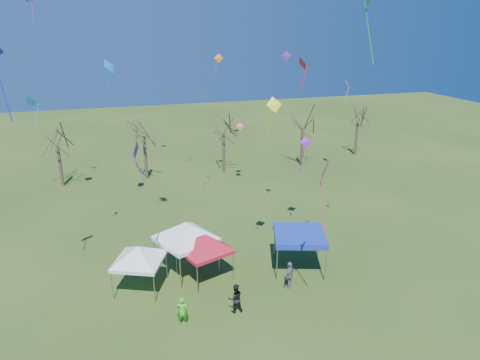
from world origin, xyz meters
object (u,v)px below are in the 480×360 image
object	(u,v)px
tree_2	(143,120)
tree_3	(223,118)
tent_white_mid	(185,226)
tent_red	(204,238)
tree_5	(359,110)
tent_blue	(300,236)
person_grey	(290,275)
tree_4	(304,114)
tree_1	(55,130)
person_dark	(235,298)
person_green	(182,311)
tent_white_west	(138,249)

from	to	relation	value
tree_2	tree_3	world-z (taller)	tree_2
tree_2	tent_white_mid	world-z (taller)	tree_2
tree_3	tent_red	distance (m)	21.39
tree_5	tent_blue	size ratio (longest dim) A/B	1.81
tent_red	person_grey	bearing A→B (deg)	-29.09
tree_4	tree_1	bearing A→B (deg)	178.58
tree_4	tent_red	xyz separation A→B (m)	(-15.88, -20.06, -3.21)
tree_4	tent_white_mid	world-z (taller)	tree_4
tree_3	person_grey	distance (m)	23.40
tree_1	tree_5	distance (m)	34.52
tree_5	person_dark	bearing A→B (deg)	-131.81
person_grey	tree_3	bearing A→B (deg)	-138.60
tree_3	tree_4	world-z (taller)	tree_3
person_green	tent_blue	bearing A→B (deg)	-145.28
tree_2	tent_white_mid	size ratio (longest dim) A/B	1.90
person_dark	tree_5	bearing A→B (deg)	-129.58
tent_white_mid	tree_3	bearing A→B (deg)	68.41
tree_4	person_grey	world-z (taller)	tree_4
tree_1	tree_3	distance (m)	16.81
tree_5	tent_red	bearing A→B (deg)	-137.62
tree_1	tent_white_west	bearing A→B (deg)	-73.45
tree_3	tent_red	xyz separation A→B (m)	(-6.56, -20.10, -3.23)
tent_white_mid	tent_blue	xyz separation A→B (m)	(7.19, -1.80, -0.89)
tent_white_west	tent_red	distance (m)	4.04
tent_red	tent_blue	xyz separation A→B (m)	(6.25, -0.64, -0.48)
tree_3	person_dark	size ratio (longest dim) A/B	4.53
tree_3	tent_red	size ratio (longest dim) A/B	2.10
tent_red	person_green	bearing A→B (deg)	-117.15
tent_blue	person_grey	size ratio (longest dim) A/B	2.31
tent_red	person_dark	world-z (taller)	tent_red
tree_2	person_green	bearing A→B (deg)	-90.71
tent_red	person_grey	distance (m)	5.78
tree_3	tent_red	world-z (taller)	tree_3
tree_5	person_grey	xyz separation A→B (m)	(-19.49, -24.77, -4.84)
tree_2	tent_white_west	xyz separation A→B (m)	(-2.20, -20.59, -3.54)
tent_white_west	person_green	xyz separation A→B (m)	(1.89, -4.03, -1.92)
tent_white_west	tent_white_mid	size ratio (longest dim) A/B	0.84
tree_2	tree_5	world-z (taller)	tree_2
tree_2	tree_3	distance (m)	8.41
person_green	tent_red	bearing A→B (deg)	-105.29
person_grey	tree_5	bearing A→B (deg)	-172.27
tree_2	tent_red	size ratio (longest dim) A/B	2.17
tree_1	tree_5	xyz separation A→B (m)	(34.49, 1.42, -0.06)
tent_white_mid	person_green	bearing A→B (deg)	-102.68
person_grey	person_dark	bearing A→B (deg)	-25.04
tree_2	person_grey	size ratio (longest dim) A/B	4.59
tree_1	person_green	xyz separation A→B (m)	(8.10, -24.89, -4.96)
tent_blue	person_dark	bearing A→B (deg)	-148.09
tree_4	tent_white_mid	xyz separation A→B (m)	(-16.82, -18.91, -2.80)
tree_5	tent_white_west	world-z (taller)	tree_5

